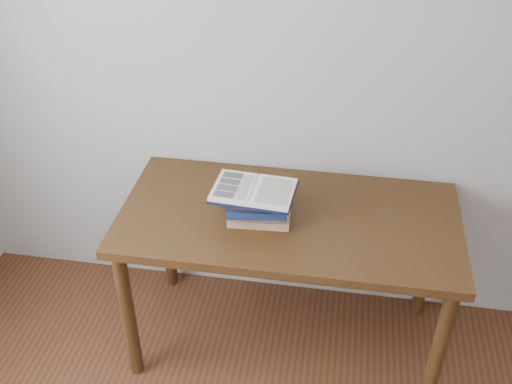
# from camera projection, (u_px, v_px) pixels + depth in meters

# --- Properties ---
(room_shell) EXTENTS (3.54, 3.54, 2.62)m
(room_shell) POSITION_uv_depth(u_px,v_px,m) (193.00, 303.00, 0.89)
(room_shell) COLOR #A9A6A0
(room_shell) RESTS_ON ground
(desk) EXTENTS (1.42, 0.71, 0.76)m
(desk) POSITION_uv_depth(u_px,v_px,m) (288.00, 233.00, 2.55)
(desk) COLOR #422810
(desk) RESTS_ON ground
(book_stack) EXTENTS (0.27, 0.21, 0.13)m
(book_stack) POSITION_uv_depth(u_px,v_px,m) (258.00, 207.00, 2.43)
(book_stack) COLOR #A97757
(book_stack) RESTS_ON desk
(open_book) EXTENTS (0.34, 0.25, 0.03)m
(open_book) POSITION_uv_depth(u_px,v_px,m) (254.00, 191.00, 2.40)
(open_book) COLOR black
(open_book) RESTS_ON book_stack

